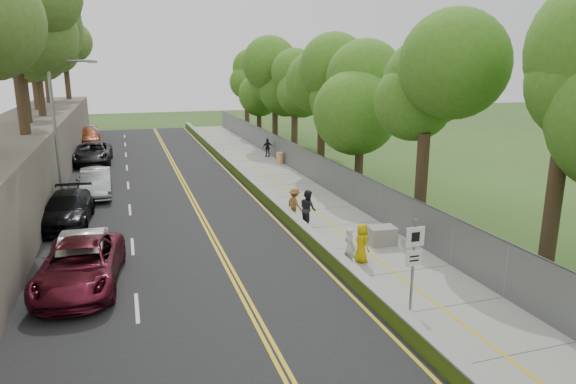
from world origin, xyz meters
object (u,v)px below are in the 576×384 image
object	(u,v)px
streetlight	(59,123)
person_far	(268,148)
painter_0	(362,243)
construction_barrel	(280,158)
signpost	(414,256)
car_2	(80,265)
concrete_block	(382,235)
car_1	(82,255)

from	to	relation	value
streetlight	person_far	world-z (taller)	streetlight
painter_0	construction_barrel	bearing A→B (deg)	-17.27
signpost	construction_barrel	world-z (taller)	signpost
car_2	concrete_block	bearing A→B (deg)	8.52
car_1	person_far	world-z (taller)	person_far
car_2	person_far	world-z (taller)	car_2
construction_barrel	concrete_block	size ratio (longest dim) A/B	0.76
streetlight	painter_0	xyz separation A→B (m)	(11.91, -12.60, -3.80)
signpost	car_1	xyz separation A→B (m)	(-10.05, 6.47, -1.18)
signpost	car_1	distance (m)	12.01
streetlight	signpost	world-z (taller)	streetlight
car_2	painter_0	bearing A→B (deg)	0.33
streetlight	person_far	size ratio (longest dim) A/B	5.14
car_2	painter_0	size ratio (longest dim) A/B	3.64
car_1	car_2	size ratio (longest dim) A/B	0.79
construction_barrel	painter_0	distance (m)	20.80
signpost	concrete_block	size ratio (longest dim) A/B	2.65
car_1	car_2	bearing A→B (deg)	-87.59
construction_barrel	concrete_block	world-z (taller)	construction_barrel
concrete_block	painter_0	world-z (taller)	painter_0
streetlight	concrete_block	size ratio (longest dim) A/B	6.85
car_1	signpost	bearing A→B (deg)	-30.36
painter_0	signpost	bearing A→B (deg)	165.43
car_2	signpost	bearing A→B (deg)	-22.64
signpost	person_far	world-z (taller)	signpost
signpost	person_far	distance (m)	28.41
concrete_block	painter_0	bearing A→B (deg)	-137.64
concrete_block	car_2	bearing A→B (deg)	-176.74
concrete_block	car_2	world-z (taller)	car_2
concrete_block	person_far	size ratio (longest dim) A/B	0.75
concrete_block	car_1	size ratio (longest dim) A/B	0.26
streetlight	car_2	size ratio (longest dim) A/B	1.40
streetlight	car_1	bearing A→B (deg)	-82.11
car_2	car_1	bearing A→B (deg)	95.26
streetlight	person_far	xyz separation A→B (m)	(14.66, 11.20, -3.81)
signpost	concrete_block	world-z (taller)	signpost
signpost	painter_0	bearing A→B (deg)	84.83
streetlight	painter_0	size ratio (longest dim) A/B	5.09
concrete_block	painter_0	xyz separation A→B (m)	(-1.75, -1.60, 0.40)
signpost	concrete_block	bearing A→B (deg)	70.33
concrete_block	signpost	bearing A→B (deg)	-109.67
construction_barrel	car_1	world-z (taller)	car_1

